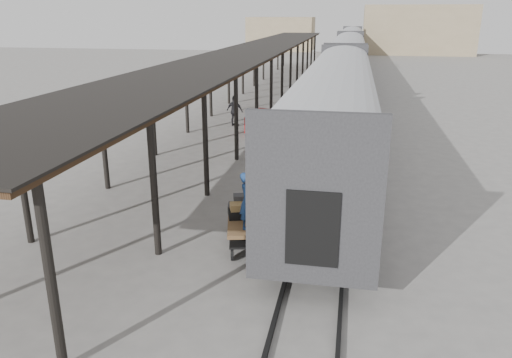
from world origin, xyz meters
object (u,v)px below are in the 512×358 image
at_px(baggage_cart, 249,225).
at_px(luggage_tug, 259,123).
at_px(pedestrian, 235,111).
at_px(porter, 247,201).

height_order(baggage_cart, luggage_tug, luggage_tug).
height_order(baggage_cart, pedestrian, pedestrian).
bearing_deg(porter, baggage_cart, 12.51).
height_order(porter, pedestrian, porter).
distance_m(baggage_cart, porter, 1.22).
bearing_deg(baggage_cart, luggage_tug, 86.55).
bearing_deg(pedestrian, luggage_tug, 153.21).
distance_m(porter, pedestrian, 17.41).
bearing_deg(baggage_cart, porter, -95.56).
height_order(luggage_tug, porter, porter).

